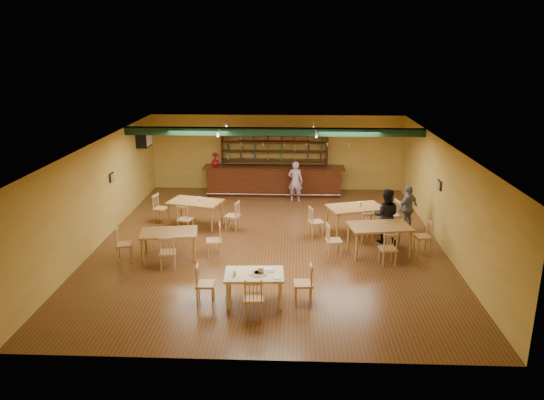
{
  "coord_description": "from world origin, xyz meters",
  "views": [
    {
      "loc": [
        0.67,
        -14.46,
        5.7
      ],
      "look_at": [
        0.04,
        0.6,
        1.15
      ],
      "focal_mm": 34.4,
      "sensor_mm": 36.0,
      "label": 1
    }
  ],
  "objects_px": {
    "dining_table_c": "(170,245)",
    "near_table": "(254,288)",
    "dining_table_d": "(379,240)",
    "patron_right_a": "(386,216)",
    "dining_table_a": "(196,213)",
    "bar_counter": "(274,181)",
    "dining_table_b": "(355,219)",
    "patron_bar": "(295,181)"
  },
  "relations": [
    {
      "from": "dining_table_a",
      "to": "dining_table_b",
      "type": "bearing_deg",
      "value": 10.56
    },
    {
      "from": "dining_table_c",
      "to": "patron_bar",
      "type": "relative_size",
      "value": 1.0
    },
    {
      "from": "dining_table_d",
      "to": "patron_right_a",
      "type": "relative_size",
      "value": 1.02
    },
    {
      "from": "near_table",
      "to": "dining_table_c",
      "type": "bearing_deg",
      "value": 132.61
    },
    {
      "from": "dining_table_c",
      "to": "dining_table_d",
      "type": "distance_m",
      "value": 5.82
    },
    {
      "from": "bar_counter",
      "to": "dining_table_c",
      "type": "bearing_deg",
      "value": -112.29
    },
    {
      "from": "dining_table_d",
      "to": "patron_right_a",
      "type": "height_order",
      "value": "patron_right_a"
    },
    {
      "from": "dining_table_d",
      "to": "dining_table_a",
      "type": "bearing_deg",
      "value": 149.56
    },
    {
      "from": "dining_table_b",
      "to": "bar_counter",
      "type": "bearing_deg",
      "value": 105.54
    },
    {
      "from": "dining_table_a",
      "to": "patron_right_a",
      "type": "relative_size",
      "value": 1.01
    },
    {
      "from": "dining_table_a",
      "to": "near_table",
      "type": "distance_m",
      "value": 5.64
    },
    {
      "from": "dining_table_b",
      "to": "dining_table_d",
      "type": "height_order",
      "value": "dining_table_d"
    },
    {
      "from": "dining_table_a",
      "to": "dining_table_c",
      "type": "distance_m",
      "value": 2.7
    },
    {
      "from": "dining_table_c",
      "to": "patron_right_a",
      "type": "relative_size",
      "value": 0.94
    },
    {
      "from": "dining_table_c",
      "to": "dining_table_b",
      "type": "bearing_deg",
      "value": 14.07
    },
    {
      "from": "bar_counter",
      "to": "dining_table_c",
      "type": "relative_size",
      "value": 3.54
    },
    {
      "from": "near_table",
      "to": "dining_table_b",
      "type": "bearing_deg",
      "value": 56.41
    },
    {
      "from": "dining_table_d",
      "to": "patron_right_a",
      "type": "distance_m",
      "value": 1.06
    },
    {
      "from": "bar_counter",
      "to": "patron_bar",
      "type": "xyz_separation_m",
      "value": [
        0.84,
        -0.83,
        0.2
      ]
    },
    {
      "from": "dining_table_b",
      "to": "patron_right_a",
      "type": "xyz_separation_m",
      "value": [
        0.8,
        -0.8,
        0.4
      ]
    },
    {
      "from": "dining_table_b",
      "to": "dining_table_a",
      "type": "bearing_deg",
      "value": 157.71
    },
    {
      "from": "dining_table_a",
      "to": "bar_counter",
      "type": "bearing_deg",
      "value": 72.42
    },
    {
      "from": "dining_table_a",
      "to": "near_table",
      "type": "relative_size",
      "value": 1.25
    },
    {
      "from": "near_table",
      "to": "patron_bar",
      "type": "distance_m",
      "value": 8.1
    },
    {
      "from": "dining_table_a",
      "to": "dining_table_b",
      "type": "relative_size",
      "value": 0.99
    },
    {
      "from": "dining_table_c",
      "to": "near_table",
      "type": "distance_m",
      "value": 3.53
    },
    {
      "from": "dining_table_d",
      "to": "bar_counter",
      "type": "bearing_deg",
      "value": 109.11
    },
    {
      "from": "dining_table_b",
      "to": "patron_bar",
      "type": "relative_size",
      "value": 1.09
    },
    {
      "from": "near_table",
      "to": "patron_bar",
      "type": "xyz_separation_m",
      "value": [
        0.94,
        8.03,
        0.41
      ]
    },
    {
      "from": "dining_table_a",
      "to": "patron_right_a",
      "type": "distance_m",
      "value": 6.02
    },
    {
      "from": "near_table",
      "to": "patron_bar",
      "type": "height_order",
      "value": "patron_bar"
    },
    {
      "from": "bar_counter",
      "to": "near_table",
      "type": "xyz_separation_m",
      "value": [
        -0.1,
        -8.86,
        -0.21
      ]
    },
    {
      "from": "dining_table_c",
      "to": "near_table",
      "type": "bearing_deg",
      "value": -53.43
    },
    {
      "from": "dining_table_b",
      "to": "dining_table_d",
      "type": "distance_m",
      "value": 1.8
    },
    {
      "from": "bar_counter",
      "to": "dining_table_c",
      "type": "height_order",
      "value": "bar_counter"
    },
    {
      "from": "dining_table_a",
      "to": "dining_table_d",
      "type": "bearing_deg",
      "value": -5.86
    },
    {
      "from": "bar_counter",
      "to": "patron_bar",
      "type": "relative_size",
      "value": 3.55
    },
    {
      "from": "dining_table_a",
      "to": "dining_table_d",
      "type": "height_order",
      "value": "dining_table_d"
    },
    {
      "from": "dining_table_c",
      "to": "dining_table_d",
      "type": "height_order",
      "value": "dining_table_d"
    },
    {
      "from": "dining_table_a",
      "to": "patron_bar",
      "type": "bearing_deg",
      "value": 57.0
    },
    {
      "from": "bar_counter",
      "to": "patron_bar",
      "type": "bearing_deg",
      "value": -44.62
    },
    {
      "from": "near_table",
      "to": "patron_bar",
      "type": "bearing_deg",
      "value": 80.31
    }
  ]
}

